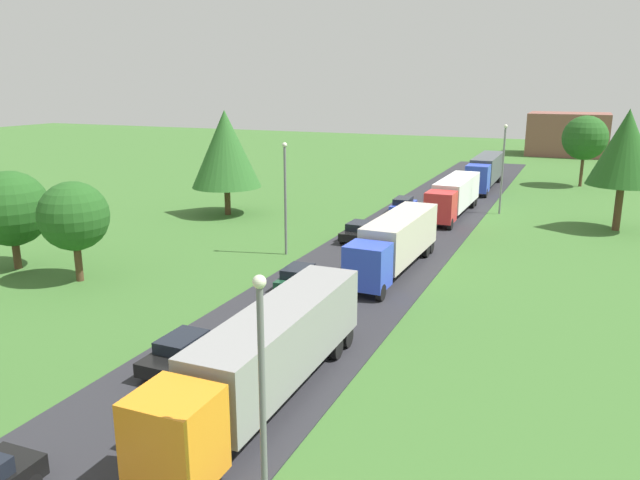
% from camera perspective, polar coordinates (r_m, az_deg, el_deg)
% --- Properties ---
extents(road, '(10.00, 140.00, 0.06)m').
position_cam_1_polar(road, '(34.35, -0.93, -6.62)').
color(road, '#2B2B30').
rests_on(road, ground).
extents(lane_marking_centre, '(0.16, 120.69, 0.01)m').
position_cam_1_polar(lane_marking_centre, '(31.99, -3.01, -8.21)').
color(lane_marking_centre, white).
rests_on(lane_marking_centre, road).
extents(truck_lead, '(2.63, 14.28, 3.59)m').
position_cam_1_polar(truck_lead, '(24.40, -4.86, -10.43)').
color(truck_lead, orange).
rests_on(truck_lead, road).
extents(truck_second, '(2.73, 12.66, 3.60)m').
position_cam_1_polar(truck_second, '(41.12, 7.06, -0.09)').
color(truck_second, blue).
rests_on(truck_second, road).
extents(truck_third, '(2.64, 12.98, 3.42)m').
position_cam_1_polar(truck_third, '(59.51, 12.37, 4.14)').
color(truck_third, red).
rests_on(truck_third, road).
extents(truck_fourth, '(2.59, 14.23, 3.75)m').
position_cam_1_polar(truck_fourth, '(76.19, 15.16, 6.31)').
color(truck_fourth, blue).
rests_on(truck_fourth, road).
extents(car_second, '(1.82, 4.03, 1.46)m').
position_cam_1_polar(car_second, '(28.20, -12.86, -10.13)').
color(car_second, black).
rests_on(car_second, road).
extents(car_third, '(1.93, 4.00, 1.44)m').
position_cam_1_polar(car_third, '(37.60, -1.99, -3.46)').
color(car_third, '#19472D').
rests_on(car_third, road).
extents(car_fourth, '(1.96, 3.95, 1.51)m').
position_cam_1_polar(car_fourth, '(48.94, 3.61, 0.81)').
color(car_fourth, black).
rests_on(car_fourth, road).
extents(car_fifth, '(1.95, 4.62, 1.46)m').
position_cam_1_polar(car_fifth, '(60.28, 7.76, 3.30)').
color(car_fifth, blue).
rests_on(car_fifth, road).
extents(lamppost_lead, '(0.36, 0.36, 7.75)m').
position_cam_1_polar(lamppost_lead, '(16.70, -5.39, -14.43)').
color(lamppost_lead, slate).
rests_on(lamppost_lead, ground).
extents(lamppost_second, '(0.36, 0.36, 8.26)m').
position_cam_1_polar(lamppost_second, '(44.49, -3.26, 4.38)').
color(lamppost_second, slate).
rests_on(lamppost_second, ground).
extents(lamppost_third, '(0.36, 0.36, 8.57)m').
position_cam_1_polar(lamppost_third, '(61.10, 16.66, 6.72)').
color(lamppost_third, slate).
rests_on(lamppost_third, ground).
extents(tree_birch, '(5.07, 5.07, 6.73)m').
position_cam_1_polar(tree_birch, '(45.98, -26.85, 2.62)').
color(tree_birch, '#513823').
rests_on(tree_birch, ground).
extents(tree_pine, '(5.32, 5.32, 8.55)m').
position_cam_1_polar(tree_pine, '(81.11, 23.46, 8.71)').
color(tree_pine, '#513823').
rests_on(tree_pine, ground).
extents(tree_elm, '(5.79, 5.79, 10.29)m').
position_cam_1_polar(tree_elm, '(57.66, 26.58, 7.68)').
color(tree_elm, '#513823').
rests_on(tree_elm, ground).
extents(tree_ash, '(6.57, 6.57, 9.92)m').
position_cam_1_polar(tree_ash, '(58.87, -8.79, 8.38)').
color(tree_ash, '#513823').
rests_on(tree_ash, ground).
extents(tree_lime, '(4.38, 4.38, 6.45)m').
position_cam_1_polar(tree_lime, '(41.39, -21.95, 2.06)').
color(tree_lime, '#513823').
rests_on(tree_lime, ground).
extents(distant_building, '(13.16, 9.99, 7.24)m').
position_cam_1_polar(distant_building, '(116.05, 22.09, 9.12)').
color(distant_building, brown).
rests_on(distant_building, ground).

